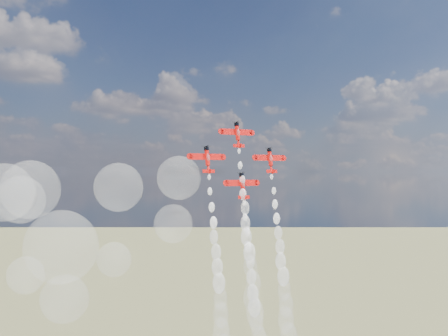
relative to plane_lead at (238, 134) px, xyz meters
name	(u,v)px	position (x,y,z in m)	size (l,w,h in m)	color
plane_lead	(238,134)	(0.00, 0.00, 0.00)	(11.98, 3.98, 8.49)	red
plane_left	(207,159)	(-12.06, -1.51, -8.31)	(11.98, 3.98, 8.49)	red
plane_right	(270,160)	(12.06, -1.51, -8.31)	(11.98, 3.98, 8.49)	red
plane_slot	(243,185)	(0.00, -3.02, -16.61)	(11.98, 3.98, 8.49)	red
smoke_trail_lead	(251,277)	(0.00, -8.07, -45.34)	(5.63, 11.89, 53.78)	white
smoke_trail_left	(221,310)	(-12.09, -9.72, -53.58)	(5.35, 12.96, 53.68)	white
smoke_trail_right	(285,300)	(12.02, -9.63, -53.75)	(5.74, 12.75, 53.93)	white
smoke_trail_slot	(258,333)	(0.10, -11.57, -61.96)	(5.56, 13.02, 53.30)	white
drifted_smoke_cloud	(75,218)	(-50.33, 9.30, -25.95)	(69.14, 39.63, 47.97)	white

